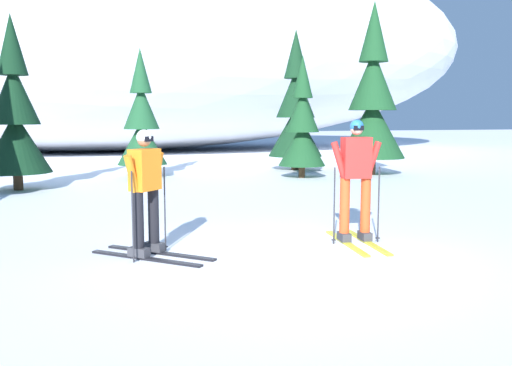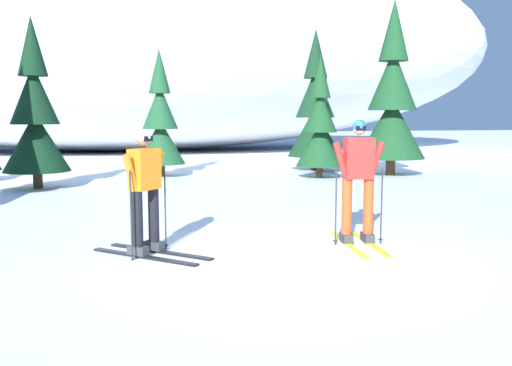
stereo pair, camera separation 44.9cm
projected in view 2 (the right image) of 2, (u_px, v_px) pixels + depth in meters
name	position (u px, v px, depth m)	size (l,w,h in m)	color
ground_plane	(294.00, 262.00, 7.30)	(120.00, 120.00, 0.00)	white
skier_orange_jacket	(145.00, 190.00, 7.61)	(1.58, 1.52, 1.72)	black
skier_red_jacket	(358.00, 179.00, 8.27)	(0.80, 1.71, 1.84)	gold
pine_tree_center_left	(35.00, 117.00, 14.56)	(1.72, 1.72, 4.46)	#47301E
pine_tree_center	(160.00, 124.00, 17.50)	(1.53, 1.53, 3.97)	#47301E
pine_tree_center_right	(320.00, 127.00, 17.06)	(1.44, 1.44, 3.73)	#47301E
pine_tree_right	(315.00, 112.00, 19.51)	(1.89, 1.89, 4.88)	#47301E
pine_tree_far_right	(392.00, 103.00, 17.76)	(2.13, 2.13, 5.52)	#47301E
snow_ridge_background	(128.00, 41.00, 30.60)	(42.29, 20.32, 11.90)	white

